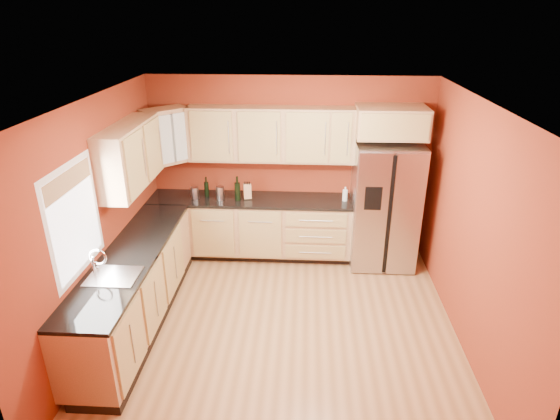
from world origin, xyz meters
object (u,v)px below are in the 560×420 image
canister_left (220,193)px  soap_dispenser (345,194)px  knife_block (247,191)px  wine_bottle_a (206,187)px  refrigerator (384,205)px

canister_left → soap_dispenser: size_ratio=0.93×
knife_block → soap_dispenser: (1.39, -0.02, -0.00)m
soap_dispenser → knife_block: bearing=179.3°
canister_left → knife_block: (0.38, 0.07, 0.01)m
knife_block → wine_bottle_a: bearing=163.7°
refrigerator → wine_bottle_a: 2.54m
canister_left → soap_dispenser: bearing=1.6°
knife_block → soap_dispenser: knife_block is taller
wine_bottle_a → knife_block: 0.60m
refrigerator → canister_left: bearing=179.8°
refrigerator → canister_left: (-2.32, 0.01, 0.13)m
refrigerator → soap_dispenser: (-0.55, 0.06, 0.13)m
refrigerator → knife_block: (-1.94, 0.07, 0.14)m
canister_left → refrigerator: bearing=-0.2°
knife_block → soap_dispenser: size_ratio=1.03×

